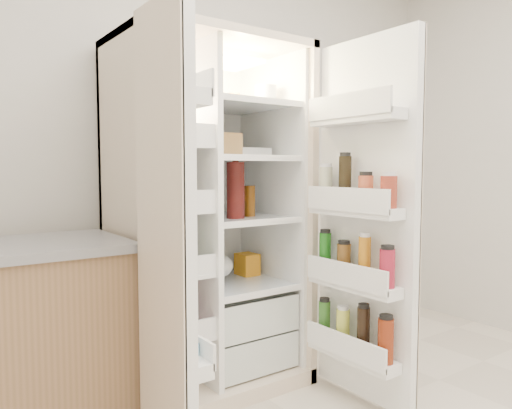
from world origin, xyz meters
TOP-DOWN VIEW (x-y plane):
  - wall_back at (0.00, 2.00)m, footprint 4.00×0.02m
  - refrigerator at (-0.12, 1.65)m, footprint 0.92×0.70m
  - freezer_door at (-0.64, 1.05)m, footprint 0.15×0.40m
  - fridge_door at (0.35, 0.96)m, footprint 0.17×0.58m

SIDE VIEW (x-z plane):
  - refrigerator at x=-0.12m, z-range -0.15..1.65m
  - fridge_door at x=0.35m, z-range 0.01..1.73m
  - freezer_door at x=-0.64m, z-range 0.03..1.75m
  - wall_back at x=0.00m, z-range 0.00..2.70m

